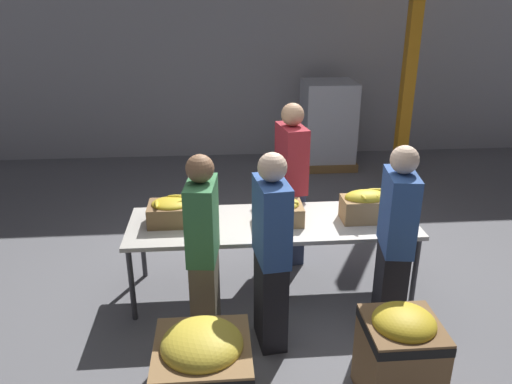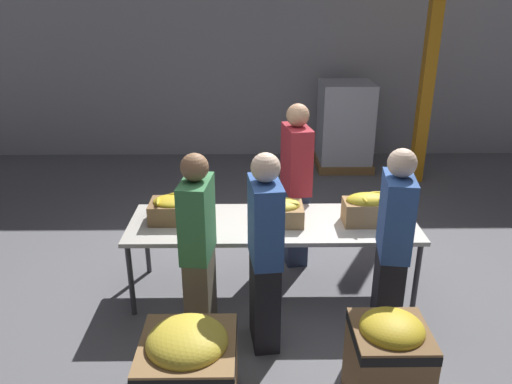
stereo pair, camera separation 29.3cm
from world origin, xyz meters
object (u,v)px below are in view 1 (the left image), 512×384
(banana_box_2, at_px, (365,205))
(donation_bin_0, at_px, (203,370))
(banana_box_0, at_px, (172,211))
(volunteer_0, at_px, (291,185))
(volunteer_3, at_px, (204,252))
(donation_bin_1, at_px, (400,354))
(banana_box_1, at_px, (280,210))
(support_pillar, at_px, (412,48))
(volunteer_2, at_px, (395,244))
(sorting_table, at_px, (272,226))
(pallet_stack_0, at_px, (327,125))
(volunteer_1, at_px, (271,254))

(banana_box_2, distance_m, donation_bin_0, 2.18)
(banana_box_0, relative_size, volunteer_0, 0.25)
(volunteer_3, height_order, donation_bin_1, volunteer_3)
(banana_box_1, bearing_deg, donation_bin_1, -66.02)
(banana_box_0, xyz_separation_m, donation_bin_1, (1.67, -1.56, -0.47))
(banana_box_2, height_order, support_pillar, support_pillar)
(banana_box_0, bearing_deg, donation_bin_0, -79.17)
(volunteer_2, xyz_separation_m, donation_bin_0, (-1.58, -0.83, -0.46))
(sorting_table, height_order, pallet_stack_0, pallet_stack_0)
(banana_box_2, height_order, donation_bin_1, banana_box_2)
(sorting_table, bearing_deg, banana_box_1, -13.09)
(volunteer_2, distance_m, pallet_stack_0, 4.47)
(volunteer_3, bearing_deg, pallet_stack_0, -17.66)
(banana_box_2, bearing_deg, donation_bin_0, -135.73)
(support_pillar, bearing_deg, pallet_stack_0, 147.41)
(banana_box_0, bearing_deg, volunteer_0, 25.97)
(volunteer_2, xyz_separation_m, volunteer_3, (-1.57, 0.02, -0.02))
(sorting_table, height_order, support_pillar, support_pillar)
(donation_bin_1, bearing_deg, support_pillar, 70.24)
(sorting_table, distance_m, donation_bin_1, 1.70)
(donation_bin_0, height_order, donation_bin_1, donation_bin_1)
(banana_box_0, distance_m, volunteer_3, 0.78)
(banana_box_0, relative_size, donation_bin_0, 0.61)
(banana_box_1, bearing_deg, support_pillar, 53.37)
(sorting_table, distance_m, banana_box_1, 0.18)
(banana_box_0, distance_m, volunteer_0, 1.34)
(pallet_stack_0, bearing_deg, volunteer_3, -114.11)
(donation_bin_0, distance_m, donation_bin_1, 1.37)
(volunteer_3, relative_size, pallet_stack_0, 1.16)
(banana_box_0, height_order, pallet_stack_0, pallet_stack_0)
(banana_box_2, xyz_separation_m, volunteer_2, (0.07, -0.64, -0.07))
(sorting_table, bearing_deg, volunteer_2, -35.81)
(sorting_table, relative_size, volunteer_0, 1.55)
(volunteer_0, xyz_separation_m, volunteer_2, (0.67, -1.32, -0.03))
(sorting_table, distance_m, donation_bin_0, 1.67)
(pallet_stack_0, bearing_deg, donation_bin_0, -110.65)
(sorting_table, xyz_separation_m, volunteer_0, (0.27, 0.64, 0.16))
(banana_box_0, xyz_separation_m, banana_box_1, (1.01, -0.07, -0.00))
(volunteer_0, distance_m, volunteer_1, 1.45)
(donation_bin_1, bearing_deg, banana_box_1, 113.98)
(volunteer_0, relative_size, donation_bin_1, 2.27)
(sorting_table, distance_m, volunteer_2, 1.17)
(pallet_stack_0, bearing_deg, sorting_table, -109.70)
(banana_box_2, xyz_separation_m, volunteer_1, (-0.97, -0.73, -0.07))
(sorting_table, xyz_separation_m, volunteer_2, (0.94, -0.68, 0.13))
(banana_box_1, bearing_deg, donation_bin_0, -115.30)
(volunteer_0, bearing_deg, volunteer_1, -23.45)
(sorting_table, distance_m, volunteer_0, 0.71)
(banana_box_1, height_order, donation_bin_1, banana_box_1)
(donation_bin_0, xyz_separation_m, support_pillar, (3.03, 4.62, 1.63))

